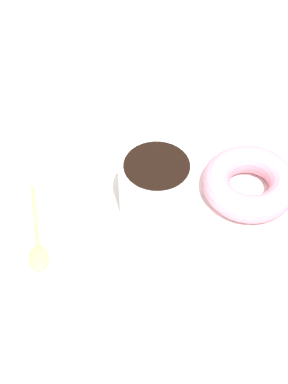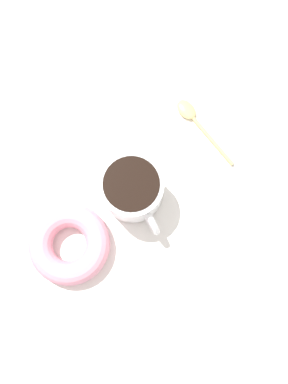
{
  "view_description": "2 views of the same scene",
  "coord_description": "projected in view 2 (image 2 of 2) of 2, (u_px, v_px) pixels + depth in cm",
  "views": [
    {
      "loc": [
        -22.53,
        43.11,
        61.61
      ],
      "look_at": [
        2.74,
        -0.81,
        2.3
      ],
      "focal_mm": 60.0,
      "sensor_mm": 36.0,
      "label": 1
    },
    {
      "loc": [
        3.1,
        -11.96,
        63.79
      ],
      "look_at": [
        2.74,
        -0.81,
        2.3
      ],
      "focal_mm": 40.0,
      "sensor_mm": 36.0,
      "label": 2
    }
  ],
  "objects": [
    {
      "name": "coffee_cup",
      "position": [
        133.0,
        190.0,
        0.6
      ],
      "size": [
        8.88,
        11.04,
        7.75
      ],
      "color": "white",
      "rests_on": "napkin"
    },
    {
      "name": "napkin",
      "position": [
        144.0,
        195.0,
        0.65
      ],
      "size": [
        34.31,
        34.31,
        0.3
      ],
      "primitive_type": "cube",
      "rotation": [
        0.0,
        0.0,
        -0.05
      ],
      "color": "white",
      "rests_on": "ground_plane"
    },
    {
      "name": "donut",
      "position": [
        69.0,
        244.0,
        0.61
      ],
      "size": [
        11.78,
        11.78,
        3.47
      ],
      "primitive_type": "torus",
      "color": "pink",
      "rests_on": "napkin"
    },
    {
      "name": "ground_plane",
      "position": [
        126.0,
        190.0,
        0.66
      ],
      "size": [
        120.0,
        120.0,
        2.0
      ],
      "primitive_type": "cube",
      "color": "#99A8B7"
    },
    {
      "name": "spoon",
      "position": [
        194.0,
        118.0,
        0.66
      ],
      "size": [
        9.49,
        10.86,
        0.9
      ],
      "color": "#D8B772",
      "rests_on": "napkin"
    }
  ]
}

